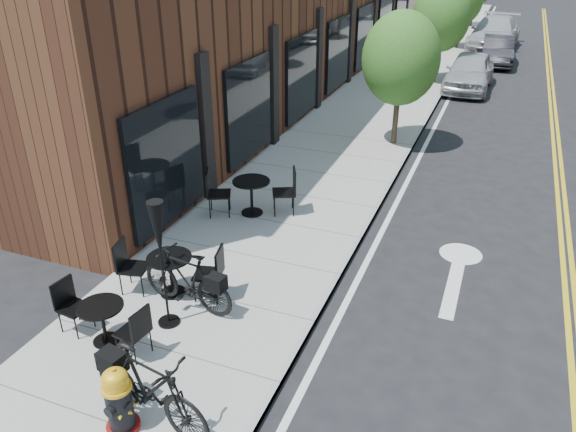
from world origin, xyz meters
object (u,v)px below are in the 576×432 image
at_px(bicycle_right, 149,389).
at_px(bistro_set_a, 171,270).
at_px(bistro_set_c, 251,192).
at_px(parked_car_b, 498,51).
at_px(parked_car_a, 469,72).
at_px(fire_hydrant, 119,400).
at_px(bistro_set_b, 102,318).
at_px(bicycle_left, 187,279).
at_px(patio_umbrella, 159,239).
at_px(parked_car_c, 494,33).

relative_size(bicycle_right, bistro_set_a, 1.05).
bearing_deg(bistro_set_c, parked_car_b, 52.88).
relative_size(bistro_set_a, parked_car_a, 0.43).
distance_m(bistro_set_a, parked_car_b, 22.59).
xyz_separation_m(fire_hydrant, bistro_set_c, (-1.01, 6.18, 0.05)).
distance_m(bicycle_right, bistro_set_b, 1.95).
relative_size(bicycle_left, patio_umbrella, 0.82).
xyz_separation_m(bistro_set_a, bistro_set_b, (-0.28, -1.51, -0.05)).
height_order(bistro_set_b, parked_car_c, parked_car_c).
height_order(bistro_set_a, parked_car_a, parked_car_a).
bearing_deg(bistro_set_b, parked_car_c, 89.18).
relative_size(bistro_set_b, patio_umbrella, 0.76).
bearing_deg(parked_car_b, parked_car_c, 92.40).
distance_m(bistro_set_b, patio_umbrella, 1.52).
bearing_deg(bistro_set_b, parked_car_b, 86.88).
bearing_deg(bicycle_left, parked_car_b, 178.07).
bearing_deg(bicycle_left, patio_umbrella, -0.65).
bearing_deg(bicycle_left, bistro_set_a, -108.41).
xyz_separation_m(bicycle_right, parked_car_b, (2.87, 24.81, -0.06)).
bearing_deg(bistro_set_c, bicycle_right, -101.98).
relative_size(bistro_set_b, parked_car_c, 0.29).
relative_size(fire_hydrant, parked_car_b, 0.25).
bearing_deg(parked_car_b, bistro_set_a, -104.39).
distance_m(bicycle_left, patio_umbrella, 1.17).
height_order(fire_hydrant, parked_car_b, parked_car_b).
height_order(bicycle_left, bistro_set_b, bicycle_left).
xyz_separation_m(bistro_set_a, patio_umbrella, (0.39, -0.75, 1.09)).
relative_size(parked_car_a, parked_car_b, 1.08).
height_order(bicycle_left, patio_umbrella, patio_umbrella).
bearing_deg(parked_car_c, parked_car_b, -80.23).
distance_m(parked_car_a, parked_car_b, 5.40).
height_order(bistro_set_a, bistro_set_b, bistro_set_a).
height_order(bicycle_left, bicycle_right, bicycle_right).
bearing_deg(bistro_set_b, bistro_set_a, 87.18).
bearing_deg(bistro_set_a, patio_umbrella, -75.30).
relative_size(fire_hydrant, bicycle_right, 0.51).
bearing_deg(parked_car_c, fire_hydrant, -91.80).
xyz_separation_m(bicycle_left, bicycle_right, (0.87, -2.38, 0.04)).
bearing_deg(bistro_set_a, bicycle_left, -38.72).
distance_m(fire_hydrant, bicycle_right, 0.40).
distance_m(bistro_set_a, patio_umbrella, 1.38).
bearing_deg(bicycle_right, bicycle_left, 30.80).
height_order(bistro_set_b, patio_umbrella, patio_umbrella).
bearing_deg(parked_car_a, bicycle_right, -94.72).
bearing_deg(bicycle_right, bistro_set_a, 37.82).
xyz_separation_m(fire_hydrant, parked_car_c, (2.78, 28.89, 0.23)).
relative_size(bicycle_left, parked_car_a, 0.42).
xyz_separation_m(patio_umbrella, parked_car_c, (3.40, 26.80, -0.88)).
relative_size(parked_car_a, parked_car_c, 0.75).
bearing_deg(patio_umbrella, bistro_set_c, 95.40).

